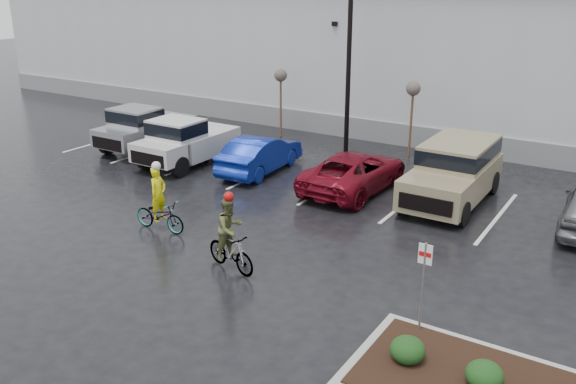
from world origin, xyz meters
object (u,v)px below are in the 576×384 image
Objects in this scene: lamppost at (350,18)px; car_blue at (260,154)px; pickup_white at (192,139)px; cyclist_hivis at (160,209)px; sapling_west at (281,79)px; suv_tan at (452,174)px; pickup_silver at (151,126)px; car_red at (354,171)px; sapling_mid at (413,93)px; fire_lane_sign at (423,278)px; cyclist_olive at (230,242)px.

car_blue is (-1.66, -4.10, -4.97)m from lamppost.
cyclist_hivis reaches higher than pickup_white.
sapling_west reaches higher than suv_tan.
cyclist_hivis is at bearing -75.08° from sapling_west.
pickup_white is at bearing 2.84° from car_blue.
car_red is at bearing -1.72° from pickup_silver.
pickup_silver reaches higher than car_red.
cyclist_hivis is (0.73, -6.40, -0.04)m from car_blue.
sapling_mid is at bearing 0.00° from sapling_west.
car_blue is (2.34, -5.10, -2.01)m from sapling_west.
sapling_mid is (2.50, 1.00, -2.96)m from lamppost.
sapling_west is 8.43m from car_red.
cyclist_hivis reaches higher than suv_tan.
car_red is 0.98× the size of suv_tan.
sapling_mid is at bearing 112.49° from fire_lane_sign.
sapling_mid is 5.47m from car_red.
pickup_white is at bearing 149.85° from fire_lane_sign.
car_blue is 1.99× the size of cyclist_olive.
lamppost reaches higher than fire_lane_sign.
pickup_silver is (-10.28, -4.77, -1.75)m from sapling_mid.
car_red is 3.42m from suv_tan.
fire_lane_sign is 14.58m from pickup_white.
car_blue is (3.14, 0.38, -0.26)m from pickup_white.
lamppost is at bearing 25.87° from pickup_silver.
suv_tan reaches higher than pickup_silver.
lamppost is at bearing -158.20° from sapling_mid.
sapling_west is 1.45× the size of fire_lane_sign.
suv_tan is (7.43, 0.60, 0.31)m from car_blue.
lamppost is at bearing -116.16° from car_blue.
cyclist_olive is (-5.32, 0.33, -0.60)m from fire_lane_sign.
cyclist_hivis is at bearing -95.09° from lamppost.
car_blue is (-9.46, 7.70, -0.69)m from fire_lane_sign.
sapling_mid is 0.63× the size of suv_tan.
car_red is (-5.39, 7.72, -0.71)m from fire_lane_sign.
pickup_white is (-12.60, 7.32, -0.43)m from fire_lane_sign.
sapling_mid reaches higher than pickup_silver.
pickup_white is (-4.80, -4.48, -4.71)m from lamppost.
sapling_west is 1.00× the size of sapling_mid.
fire_lane_sign is at bearing -56.54° from lamppost.
cyclist_olive reaches higher than car_red.
car_red is (7.21, 0.40, -0.28)m from pickup_white.
cyclist_olive is at bearing -43.82° from pickup_white.
fire_lane_sign is 17.53m from pickup_silver.
car_blue is (-4.16, -5.10, -2.01)m from sapling_mid.
fire_lane_sign reaches higher than suv_tan.
suv_tan is at bearing -179.50° from car_blue.
pickup_white is 2.37× the size of cyclist_olive.
suv_tan is (5.77, -3.51, -4.66)m from lamppost.
sapling_west is 0.62× the size of pickup_silver.
car_red is (-0.09, -5.08, -2.03)m from sapling_mid.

